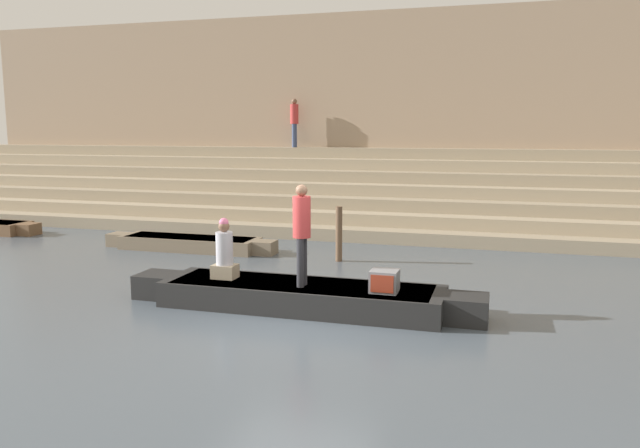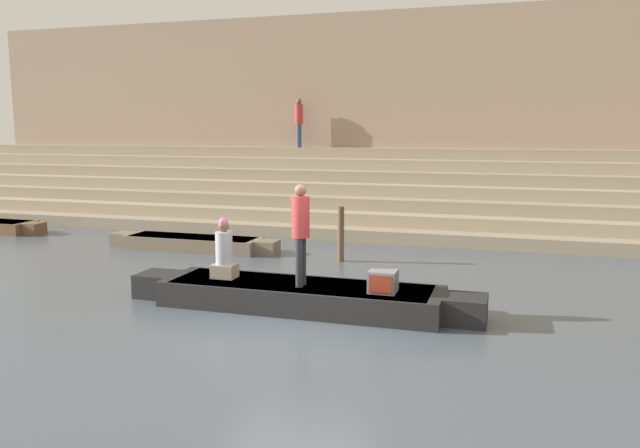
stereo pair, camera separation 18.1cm
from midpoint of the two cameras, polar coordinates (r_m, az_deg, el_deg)
ground_plane at (r=10.49m, az=-1.89°, el=-8.94°), size 120.00×120.00×0.00m
ghat_steps at (r=20.45m, az=7.88°, el=2.22°), size 36.00×5.12×2.51m
back_wall at (r=22.72m, az=9.04°, el=9.61°), size 34.20×1.28×7.21m
rowboat_main at (r=11.19m, az=-1.37°, el=-6.52°), size 6.47×1.46×0.45m
person_standing at (r=10.79m, az=-1.30°, el=-0.30°), size 0.31×0.31×1.78m
person_rowing at (r=11.59m, az=-8.32°, el=-2.65°), size 0.44×0.34×1.12m
tv_set at (r=10.59m, az=6.27°, el=-5.23°), size 0.46×0.44×0.37m
moored_boat_shore at (r=16.87m, az=-11.27°, el=-1.67°), size 4.79×1.01×0.35m
mooring_post at (r=15.02m, az=2.26°, el=-0.93°), size 0.16×0.16×1.33m
person_on_steps at (r=22.75m, az=-1.71°, el=9.58°), size 0.30×0.30×1.73m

